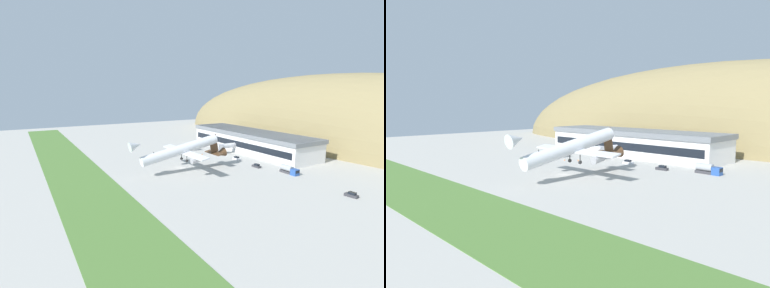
# 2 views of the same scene
# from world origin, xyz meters

# --- Properties ---
(ground_plane) EXTENTS (360.67, 360.67, 0.00)m
(ground_plane) POSITION_xyz_m (0.00, 0.00, 0.00)
(ground_plane) COLOR #ADAAA3
(grass_strip_foreground) EXTENTS (324.60, 21.87, 0.08)m
(grass_strip_foreground) POSITION_xyz_m (0.00, -40.87, 0.04)
(grass_strip_foreground) COLOR #4C7533
(grass_strip_foreground) RESTS_ON ground_plane
(hill_backdrop) EXTENTS (295.11, 63.54, 85.63)m
(hill_backdrop) POSITION_xyz_m (-2.78, 103.86, 0.00)
(hill_backdrop) COLOR olive
(hill_backdrop) RESTS_ON ground_plane
(terminal_building) EXTENTS (81.12, 21.81, 10.97)m
(terminal_building) POSITION_xyz_m (-13.69, 51.57, 6.21)
(terminal_building) COLOR silver
(terminal_building) RESTS_ON ground_plane
(jetway_0) EXTENTS (3.38, 11.82, 5.43)m
(jetway_0) POSITION_xyz_m (-14.47, 34.60, 3.99)
(jetway_0) COLOR silver
(jetway_0) RESTS_ON ground_plane
(cargo_airplane) EXTENTS (32.68, 44.25, 11.91)m
(cargo_airplane) POSITION_xyz_m (5.45, -1.86, 9.10)
(cargo_airplane) COLOR silver
(service_car_0) EXTENTS (4.24, 1.80, 1.58)m
(service_car_0) POSITION_xyz_m (15.81, 29.26, 0.65)
(service_car_0) COLOR #333338
(service_car_0) RESTS_ON ground_plane
(service_car_1) EXTENTS (4.15, 2.15, 1.54)m
(service_car_1) POSITION_xyz_m (-0.23, 31.22, 0.63)
(service_car_1) COLOR silver
(service_car_1) RESTS_ON ground_plane
(service_car_2) EXTENTS (4.12, 2.08, 1.66)m
(service_car_2) POSITION_xyz_m (58.65, 29.91, 0.68)
(service_car_2) COLOR #333338
(service_car_2) RESTS_ON ground_plane
(fuel_truck) EXTENTS (6.87, 2.56, 3.30)m
(fuel_truck) POSITION_xyz_m (-31.81, 25.23, 1.57)
(fuel_truck) COLOR silver
(fuel_truck) RESTS_ON ground_plane
(box_truck) EXTENTS (8.46, 2.59, 3.29)m
(box_truck) POSITION_xyz_m (29.85, 33.79, 1.54)
(box_truck) COLOR #264C99
(box_truck) RESTS_ON ground_plane
(traffic_cone_0) EXTENTS (0.52, 0.52, 0.58)m
(traffic_cone_0) POSITION_xyz_m (-22.73, 19.80, 0.28)
(traffic_cone_0) COLOR orange
(traffic_cone_0) RESTS_ON ground_plane
(traffic_cone_1) EXTENTS (0.52, 0.52, 0.58)m
(traffic_cone_1) POSITION_xyz_m (-18.34, 22.92, 0.28)
(traffic_cone_1) COLOR orange
(traffic_cone_1) RESTS_ON ground_plane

